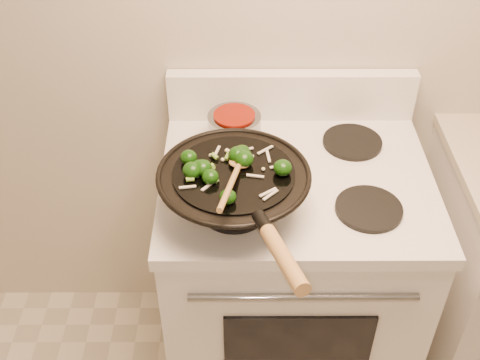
{
  "coord_description": "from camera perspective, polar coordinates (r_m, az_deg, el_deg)",
  "views": [
    {
      "loc": [
        -0.27,
        -0.16,
        2.02
      ],
      "look_at": [
        -0.27,
        1.02,
        1.03
      ],
      "focal_mm": 45.0,
      "sensor_mm": 36.0,
      "label": 1
    }
  ],
  "objects": [
    {
      "name": "saucepan",
      "position": [
        1.8,
        -0.52,
        4.95
      ],
      "size": [
        0.16,
        0.24,
        0.09
      ],
      "color": "gray",
      "rests_on": "stove"
    },
    {
      "name": "stirfry",
      "position": [
        1.51,
        -1.48,
        1.39
      ],
      "size": [
        0.28,
        0.24,
        0.04
      ],
      "color": "#0F3508",
      "rests_on": "wok"
    },
    {
      "name": "wok",
      "position": [
        1.55,
        -0.54,
        -0.9
      ],
      "size": [
        0.4,
        0.64,
        0.2
      ],
      "color": "black",
      "rests_on": "stove"
    },
    {
      "name": "wooden_spoon",
      "position": [
        1.47,
        -0.51,
        0.47
      ],
      "size": [
        0.09,
        0.27,
        0.07
      ],
      "color": "#A67A41",
      "rests_on": "wok"
    },
    {
      "name": "stove",
      "position": [
        2.05,
        4.64,
        -9.23
      ],
      "size": [
        0.78,
        0.67,
        1.08
      ],
      "color": "white",
      "rests_on": "ground"
    }
  ]
}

